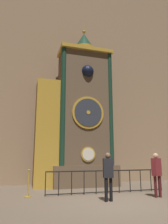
# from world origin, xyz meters

# --- Properties ---
(ground_plane) EXTENTS (28.00, 28.00, 0.00)m
(ground_plane) POSITION_xyz_m (0.00, 0.00, 0.00)
(ground_plane) COLOR brown
(cathedral_back_wall) EXTENTS (24.00, 0.32, 14.44)m
(cathedral_back_wall) POSITION_xyz_m (-0.09, 5.89, 7.21)
(cathedral_back_wall) COLOR #997A5B
(cathedral_back_wall) RESTS_ON ground_plane
(clock_tower) EXTENTS (4.33, 1.79, 8.92)m
(clock_tower) POSITION_xyz_m (-0.20, 4.46, 3.68)
(clock_tower) COLOR brown
(clock_tower) RESTS_ON ground_plane
(railing_fence) EXTENTS (5.23, 0.05, 0.94)m
(railing_fence) POSITION_xyz_m (0.47, 2.03, 0.52)
(railing_fence) COLOR black
(railing_fence) RESTS_ON ground_plane
(visitor_near) EXTENTS (0.38, 0.29, 1.63)m
(visitor_near) POSITION_xyz_m (-0.18, 0.44, 0.97)
(visitor_near) COLOR black
(visitor_near) RESTS_ON ground_plane
(visitor_far) EXTENTS (0.39, 0.31, 1.63)m
(visitor_far) POSITION_xyz_m (1.90, 0.61, 0.97)
(visitor_far) COLOR #461518
(visitor_far) RESTS_ON ground_plane
(stanchion_post) EXTENTS (0.28, 0.28, 1.03)m
(stanchion_post) POSITION_xyz_m (-2.77, 2.08, 0.33)
(stanchion_post) COLOR #B28E33
(stanchion_post) RESTS_ON ground_plane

